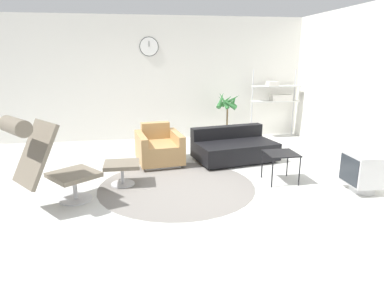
% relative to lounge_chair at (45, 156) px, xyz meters
% --- Properties ---
extents(ground_plane, '(12.00, 12.00, 0.00)m').
position_rel_lounge_chair_xyz_m(ground_plane, '(1.77, 0.75, -0.71)').
color(ground_plane, silver).
extents(wall_back, '(12.00, 0.09, 2.80)m').
position_rel_lounge_chair_xyz_m(wall_back, '(1.77, 3.68, 0.69)').
color(wall_back, silver).
rests_on(wall_back, ground_plane).
extents(wall_right, '(0.06, 12.00, 2.80)m').
position_rel_lounge_chair_xyz_m(wall_right, '(5.11, 0.75, 0.69)').
color(wall_right, silver).
rests_on(wall_right, ground_plane).
extents(round_rug, '(2.37, 2.37, 0.01)m').
position_rel_lounge_chair_xyz_m(round_rug, '(1.72, 0.51, -0.71)').
color(round_rug, slate).
rests_on(round_rug, ground_plane).
extents(lounge_chair, '(1.16, 1.07, 1.24)m').
position_rel_lounge_chair_xyz_m(lounge_chair, '(0.00, 0.00, 0.00)').
color(lounge_chair, '#BCBCC1').
rests_on(lounge_chair, ground_plane).
extents(ottoman, '(0.53, 0.45, 0.35)m').
position_rel_lounge_chair_xyz_m(ottoman, '(0.90, 0.71, -0.44)').
color(ottoman, '#BCBCC1').
rests_on(ottoman, ground_plane).
extents(armchair_red, '(0.88, 0.98, 0.71)m').
position_rel_lounge_chair_xyz_m(armchair_red, '(1.53, 1.72, -0.44)').
color(armchair_red, silver).
rests_on(armchair_red, ground_plane).
extents(couch_low, '(1.60, 1.15, 0.60)m').
position_rel_lounge_chair_xyz_m(couch_low, '(2.94, 1.68, -0.48)').
color(couch_low, black).
rests_on(couch_low, ground_plane).
extents(side_table, '(0.47, 0.47, 0.47)m').
position_rel_lounge_chair_xyz_m(side_table, '(3.35, 0.46, -0.28)').
color(side_table, black).
rests_on(side_table, ground_plane).
extents(crt_television, '(0.49, 0.52, 0.57)m').
position_rel_lounge_chair_xyz_m(crt_television, '(4.37, -0.12, -0.40)').
color(crt_television, '#B7B7B7').
rests_on(crt_television, ground_plane).
extents(potted_plant, '(0.61, 0.63, 1.16)m').
position_rel_lounge_chair_xyz_m(potted_plant, '(3.16, 3.03, -0.16)').
color(potted_plant, silver).
rests_on(potted_plant, ground_plane).
extents(shelf_unit, '(1.12, 0.28, 1.61)m').
position_rel_lounge_chair_xyz_m(shelf_unit, '(4.46, 3.38, 0.32)').
color(shelf_unit, '#BCBCC1').
rests_on(shelf_unit, ground_plane).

